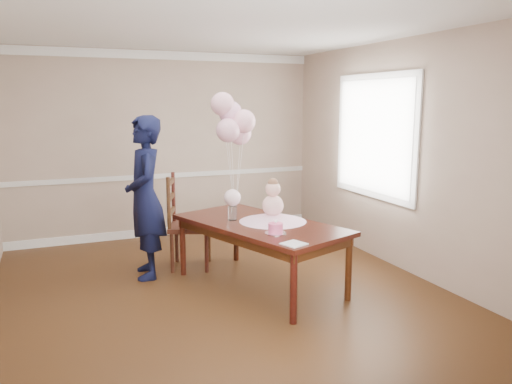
% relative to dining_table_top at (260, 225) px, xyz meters
% --- Properties ---
extents(floor, '(4.50, 5.00, 0.00)m').
position_rel_dining_table_top_xyz_m(floor, '(-0.44, 0.02, -0.69)').
color(floor, '#341D0D').
rests_on(floor, ground).
extents(ceiling, '(4.50, 5.00, 0.02)m').
position_rel_dining_table_top_xyz_m(ceiling, '(-0.44, 0.02, 2.01)').
color(ceiling, white).
rests_on(ceiling, wall_back).
extents(wall_back, '(4.50, 0.02, 2.70)m').
position_rel_dining_table_top_xyz_m(wall_back, '(-0.44, 2.52, 0.66)').
color(wall_back, tan).
rests_on(wall_back, floor).
extents(wall_front, '(4.50, 0.02, 2.70)m').
position_rel_dining_table_top_xyz_m(wall_front, '(-0.44, -2.48, 0.66)').
color(wall_front, tan).
rests_on(wall_front, floor).
extents(wall_right, '(0.02, 5.00, 2.70)m').
position_rel_dining_table_top_xyz_m(wall_right, '(1.81, 0.02, 0.66)').
color(wall_right, tan).
rests_on(wall_right, floor).
extents(chair_rail_trim, '(4.50, 0.02, 0.07)m').
position_rel_dining_table_top_xyz_m(chair_rail_trim, '(-0.44, 2.51, 0.21)').
color(chair_rail_trim, silver).
rests_on(chair_rail_trim, wall_back).
extents(crown_molding, '(4.50, 0.02, 0.12)m').
position_rel_dining_table_top_xyz_m(crown_molding, '(-0.44, 2.51, 1.94)').
color(crown_molding, white).
rests_on(crown_molding, wall_back).
extents(baseboard_trim, '(4.50, 0.02, 0.12)m').
position_rel_dining_table_top_xyz_m(baseboard_trim, '(-0.44, 2.51, -0.63)').
color(baseboard_trim, white).
rests_on(baseboard_trim, floor).
extents(window_frame, '(0.02, 1.66, 1.56)m').
position_rel_dining_table_top_xyz_m(window_frame, '(1.78, 0.52, 0.86)').
color(window_frame, white).
rests_on(window_frame, wall_right).
extents(window_blinds, '(0.01, 1.50, 1.40)m').
position_rel_dining_table_top_xyz_m(window_blinds, '(1.77, 0.52, 0.86)').
color(window_blinds, white).
rests_on(window_blinds, wall_right).
extents(dining_table_top, '(1.55, 2.12, 0.05)m').
position_rel_dining_table_top_xyz_m(dining_table_top, '(0.00, 0.00, 0.00)').
color(dining_table_top, black).
rests_on(dining_table_top, table_leg_fl).
extents(table_apron, '(1.42, 1.99, 0.10)m').
position_rel_dining_table_top_xyz_m(table_apron, '(0.00, 0.00, -0.07)').
color(table_apron, black).
rests_on(table_apron, table_leg_fl).
extents(table_leg_fl, '(0.09, 0.09, 0.67)m').
position_rel_dining_table_top_xyz_m(table_leg_fl, '(-0.08, -0.96, -0.36)').
color(table_leg_fl, black).
rests_on(table_leg_fl, floor).
extents(table_leg_fr, '(0.09, 0.09, 0.67)m').
position_rel_dining_table_top_xyz_m(table_leg_fr, '(0.68, -0.69, -0.36)').
color(table_leg_fr, black).
rests_on(table_leg_fr, floor).
extents(table_leg_bl, '(0.09, 0.09, 0.67)m').
position_rel_dining_table_top_xyz_m(table_leg_bl, '(-0.68, 0.69, -0.36)').
color(table_leg_bl, black).
rests_on(table_leg_bl, floor).
extents(table_leg_br, '(0.09, 0.09, 0.67)m').
position_rel_dining_table_top_xyz_m(table_leg_br, '(0.08, 0.96, -0.36)').
color(table_leg_br, black).
rests_on(table_leg_br, floor).
extents(baby_skirt, '(0.93, 0.93, 0.10)m').
position_rel_dining_table_top_xyz_m(baby_skirt, '(0.15, 0.00, 0.07)').
color(baby_skirt, '#F6B5D7').
rests_on(baby_skirt, dining_table_top).
extents(baby_torso, '(0.23, 0.23, 0.23)m').
position_rel_dining_table_top_xyz_m(baby_torso, '(0.15, 0.00, 0.20)').
color(baby_torso, '#FFA1C6').
rests_on(baby_torso, baby_skirt).
extents(baby_head, '(0.16, 0.16, 0.16)m').
position_rel_dining_table_top_xyz_m(baby_head, '(0.15, 0.00, 0.38)').
color(baby_head, beige).
rests_on(baby_head, baby_torso).
extents(baby_hair, '(0.11, 0.11, 0.11)m').
position_rel_dining_table_top_xyz_m(baby_hair, '(0.15, 0.00, 0.43)').
color(baby_hair, brown).
rests_on(baby_hair, baby_head).
extents(cake_platter, '(0.27, 0.27, 0.01)m').
position_rel_dining_table_top_xyz_m(cake_platter, '(-0.03, -0.47, 0.03)').
color(cake_platter, silver).
rests_on(cake_platter, dining_table_top).
extents(birthday_cake, '(0.18, 0.18, 0.10)m').
position_rel_dining_table_top_xyz_m(birthday_cake, '(-0.03, -0.47, 0.08)').
color(birthday_cake, '#F24C88').
rests_on(birthday_cake, cake_platter).
extents(cake_flower_a, '(0.03, 0.03, 0.03)m').
position_rel_dining_table_top_xyz_m(cake_flower_a, '(-0.03, -0.47, 0.14)').
color(cake_flower_a, white).
rests_on(cake_flower_a, birthday_cake).
extents(cake_flower_b, '(0.03, 0.03, 0.03)m').
position_rel_dining_table_top_xyz_m(cake_flower_b, '(-0.01, -0.44, 0.14)').
color(cake_flower_b, white).
rests_on(cake_flower_b, birthday_cake).
extents(rose_vase_near, '(0.12, 0.12, 0.15)m').
position_rel_dining_table_top_xyz_m(rose_vase_near, '(-0.23, 0.22, 0.10)').
color(rose_vase_near, silver).
rests_on(rose_vase_near, dining_table_top).
extents(roses_near, '(0.18, 0.18, 0.18)m').
position_rel_dining_table_top_xyz_m(roses_near, '(-0.23, 0.22, 0.27)').
color(roses_near, '#FCD3D9').
rests_on(roses_near, rose_vase_near).
extents(napkin, '(0.24, 0.24, 0.01)m').
position_rel_dining_table_top_xyz_m(napkin, '(-0.04, -0.88, 0.03)').
color(napkin, silver).
rests_on(napkin, dining_table_top).
extents(balloon_weight, '(0.05, 0.05, 0.02)m').
position_rel_dining_table_top_xyz_m(balloon_weight, '(-0.09, 0.53, 0.03)').
color(balloon_weight, white).
rests_on(balloon_weight, dining_table_top).
extents(balloon_a, '(0.27, 0.27, 0.27)m').
position_rel_dining_table_top_xyz_m(balloon_a, '(-0.18, 0.49, 0.98)').
color(balloon_a, '#E6A3B8').
rests_on(balloon_a, balloon_ribbon_a).
extents(balloon_b, '(0.27, 0.27, 0.27)m').
position_rel_dining_table_top_xyz_m(balloon_b, '(0.02, 0.51, 1.07)').
color(balloon_b, '#FFB4C4').
rests_on(balloon_b, balloon_ribbon_b).
extents(balloon_c, '(0.27, 0.27, 0.27)m').
position_rel_dining_table_top_xyz_m(balloon_c, '(-0.10, 0.62, 1.17)').
color(balloon_c, '#EBA6C7').
rests_on(balloon_c, balloon_ribbon_c).
extents(balloon_d, '(0.27, 0.27, 0.27)m').
position_rel_dining_table_top_xyz_m(balloon_d, '(-0.20, 0.61, 1.26)').
color(balloon_d, '#E5A2B0').
rests_on(balloon_d, balloon_ribbon_d).
extents(balloon_e, '(0.27, 0.27, 0.27)m').
position_rel_dining_table_top_xyz_m(balloon_e, '(0.02, 0.65, 0.93)').
color(balloon_e, '#FFB4CC').
rests_on(balloon_e, balloon_ribbon_e).
extents(balloon_ribbon_a, '(0.08, 0.03, 0.80)m').
position_rel_dining_table_top_xyz_m(balloon_ribbon_a, '(-0.13, 0.51, 0.43)').
color(balloon_ribbon_a, silver).
rests_on(balloon_ribbon_a, balloon_weight).
extents(balloon_ribbon_b, '(0.11, 0.02, 0.89)m').
position_rel_dining_table_top_xyz_m(balloon_ribbon_b, '(-0.04, 0.52, 0.48)').
color(balloon_ribbon_b, white).
rests_on(balloon_ribbon_b, balloon_weight).
extents(balloon_ribbon_c, '(0.02, 0.09, 0.99)m').
position_rel_dining_table_top_xyz_m(balloon_ribbon_c, '(-0.10, 0.57, 0.53)').
color(balloon_ribbon_c, white).
rests_on(balloon_ribbon_c, balloon_weight).
extents(balloon_ribbon_d, '(0.11, 0.07, 1.08)m').
position_rel_dining_table_top_xyz_m(balloon_ribbon_d, '(-0.14, 0.57, 0.58)').
color(balloon_ribbon_d, silver).
rests_on(balloon_ribbon_d, balloon_weight).
extents(balloon_ribbon_e, '(0.10, 0.11, 0.74)m').
position_rel_dining_table_top_xyz_m(balloon_ribbon_e, '(-0.04, 0.59, 0.41)').
color(balloon_ribbon_e, white).
rests_on(balloon_ribbon_e, balloon_weight).
extents(dining_chair_seat, '(0.63, 0.63, 0.06)m').
position_rel_dining_table_top_xyz_m(dining_chair_seat, '(-0.52, 0.92, -0.19)').
color(dining_chair_seat, '#3A1810').
rests_on(dining_chair_seat, chair_leg_fl).
extents(chair_leg_fl, '(0.06, 0.06, 0.48)m').
position_rel_dining_table_top_xyz_m(chair_leg_fl, '(-0.78, 0.81, -0.45)').
color(chair_leg_fl, '#34160E').
rests_on(chair_leg_fl, floor).
extents(chair_leg_fr, '(0.06, 0.06, 0.48)m').
position_rel_dining_table_top_xyz_m(chair_leg_fr, '(-0.40, 0.66, -0.45)').
color(chair_leg_fr, black).
rests_on(chair_leg_fr, floor).
extents(chair_leg_bl, '(0.06, 0.06, 0.48)m').
position_rel_dining_table_top_xyz_m(chair_leg_bl, '(-0.63, 1.18, -0.45)').
color(chair_leg_bl, black).
rests_on(chair_leg_bl, floor).
extents(chair_leg_br, '(0.06, 0.06, 0.48)m').
position_rel_dining_table_top_xyz_m(chair_leg_br, '(-0.26, 1.04, -0.45)').
color(chair_leg_br, '#351B0E').
rests_on(chair_leg_br, floor).
extents(chair_back_post_l, '(0.06, 0.06, 0.62)m').
position_rel_dining_table_top_xyz_m(chair_back_post_l, '(-0.80, 0.81, 0.13)').
color(chair_back_post_l, '#351D0E').
rests_on(chair_back_post_l, dining_chair_seat).
extents(chair_back_post_r, '(0.06, 0.06, 0.62)m').
position_rel_dining_table_top_xyz_m(chair_back_post_r, '(-0.65, 1.19, 0.13)').
color(chair_back_post_r, '#3D1510').
rests_on(chair_back_post_r, dining_chair_seat).
extents(chair_slat_low, '(0.19, 0.43, 0.06)m').
position_rel_dining_table_top_xyz_m(chair_slat_low, '(-0.72, 1.00, -0.00)').
color(chair_slat_low, '#3A210F').
rests_on(chair_slat_low, dining_chair_seat).
extents(chair_slat_mid, '(0.19, 0.43, 0.06)m').
position_rel_dining_table_top_xyz_m(chair_slat_mid, '(-0.72, 1.00, 0.18)').
color(chair_slat_mid, '#3A210F').
rests_on(chair_slat_mid, dining_chair_seat).
extents(chair_slat_top, '(0.19, 0.43, 0.06)m').
position_rel_dining_table_top_xyz_m(chair_slat_top, '(-0.72, 1.00, 0.36)').
color(chair_slat_top, '#371F0F').
rests_on(chair_slat_top, dining_chair_seat).
extents(woman, '(0.50, 0.70, 1.83)m').
position_rel_dining_table_top_xyz_m(woman, '(-1.06, 0.81, 0.23)').
color(woman, black).
rests_on(woman, floor).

